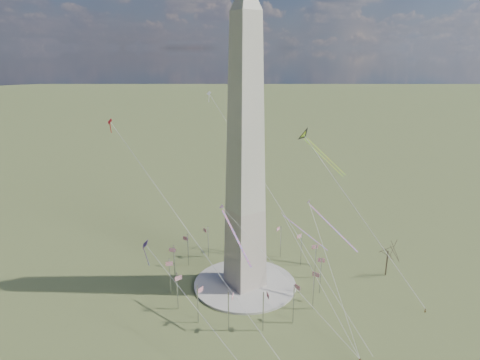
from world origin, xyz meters
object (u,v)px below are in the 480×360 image
person_east (425,311)px  kite_delta_black (306,137)px  tree_near (388,249)px  washington_monument (245,153)px

person_east → kite_delta_black: size_ratio=0.08×
tree_near → person_east: bearing=-111.9°
washington_monument → kite_delta_black: (35.69, 10.69, -0.57)m
washington_monument → tree_near: size_ratio=6.76×
kite_delta_black → person_east: bearing=74.2°
washington_monument → kite_delta_black: washington_monument is taller
tree_near → kite_delta_black: size_ratio=0.73×
person_east → washington_monument: bearing=-52.0°
washington_monument → kite_delta_black: size_ratio=4.94×
person_east → tree_near: bearing=-114.0°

